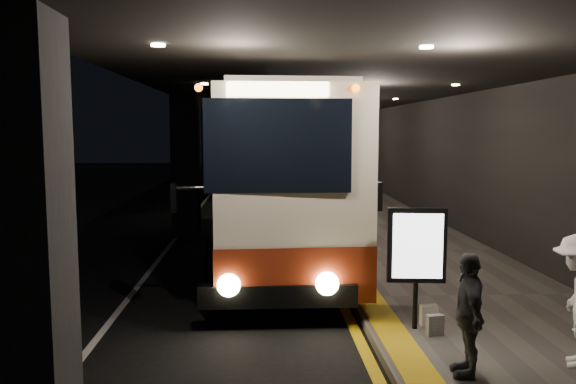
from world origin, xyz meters
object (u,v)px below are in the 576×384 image
object	(u,v)px
coach_second	(266,154)
bag_polka	(435,325)
info_sign	(417,248)
coach_main	(271,180)
coach_third	(261,151)
stanchion_post	(357,261)
passenger_boarding	(364,244)
passenger_waiting_grey	(468,314)
bag_plain	(429,315)

from	to	relation	value
coach_second	bag_polka	xyz separation A→B (m)	(2.36, -24.70, -1.60)
info_sign	coach_main	bearing A→B (deg)	113.60
coach_third	stanchion_post	bearing A→B (deg)	-88.69
coach_second	info_sign	world-z (taller)	coach_second
coach_second	passenger_boarding	distance (m)	21.84
bag_polka	coach_main	bearing A→B (deg)	108.65
coach_main	passenger_boarding	bearing A→B (deg)	-68.80
coach_second	bag_polka	world-z (taller)	coach_second
coach_second	bag_polka	distance (m)	24.87
coach_main	stanchion_post	distance (m)	4.77
coach_main	stanchion_post	xyz separation A→B (m)	(1.67, -4.28, -1.29)
passenger_waiting_grey	stanchion_post	size ratio (longest dim) A/B	1.59
coach_main	bag_polka	xyz separation A→B (m)	(2.39, -7.09, -1.64)
passenger_waiting_grey	bag_plain	xyz separation A→B (m)	(0.07, 1.84, -0.64)
coach_second	coach_third	world-z (taller)	coach_second
info_sign	stanchion_post	world-z (taller)	info_sign
bag_plain	stanchion_post	distance (m)	2.51
coach_main	stanchion_post	size ratio (longest dim) A/B	12.94
passenger_boarding	passenger_waiting_grey	xyz separation A→B (m)	(0.54, -4.36, -0.02)
coach_second	passenger_boarding	world-z (taller)	coach_second
passenger_waiting_grey	bag_polka	world-z (taller)	passenger_waiting_grey
coach_third	coach_main	bearing A→B (deg)	-91.68
coach_third	passenger_waiting_grey	size ratio (longest dim) A/B	7.25
passenger_waiting_grey	info_sign	size ratio (longest dim) A/B	0.83
coach_main	passenger_waiting_grey	bearing A→B (deg)	-77.10
coach_third	info_sign	bearing A→B (deg)	-88.10
bag_polka	info_sign	world-z (taller)	info_sign
coach_main	stanchion_post	world-z (taller)	coach_main
coach_second	bag_plain	xyz separation A→B (m)	(2.40, -24.27, -1.60)
coach_second	coach_third	distance (m)	9.20
coach_main	info_sign	world-z (taller)	coach_main
coach_third	info_sign	size ratio (longest dim) A/B	6.03
info_sign	coach_second	bearing A→B (deg)	100.91
coach_second	bag_plain	size ratio (longest dim) A/B	37.96
passenger_boarding	bag_plain	xyz separation A→B (m)	(0.60, -2.52, -0.66)
stanchion_post	coach_third	bearing A→B (deg)	93.51
passenger_boarding	bag_plain	distance (m)	2.67
bag_polka	bag_plain	size ratio (longest dim) A/B	0.95
passenger_waiting_grey	stanchion_post	bearing A→B (deg)	-161.59
coach_main	coach_third	world-z (taller)	coach_main
coach_third	bag_polka	distance (m)	34.03
coach_second	info_sign	size ratio (longest dim) A/B	6.56
coach_third	stanchion_post	xyz separation A→B (m)	(1.91, -31.10, -1.09)
coach_second	stanchion_post	world-z (taller)	coach_second
coach_main	coach_second	bearing A→B (deg)	87.26
passenger_boarding	passenger_waiting_grey	bearing A→B (deg)	-179.24
passenger_boarding	stanchion_post	world-z (taller)	passenger_boarding
info_sign	stanchion_post	bearing A→B (deg)	107.19
coach_main	coach_third	xyz separation A→B (m)	(-0.24, 26.81, -0.20)
bag_plain	coach_second	bearing A→B (deg)	95.65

